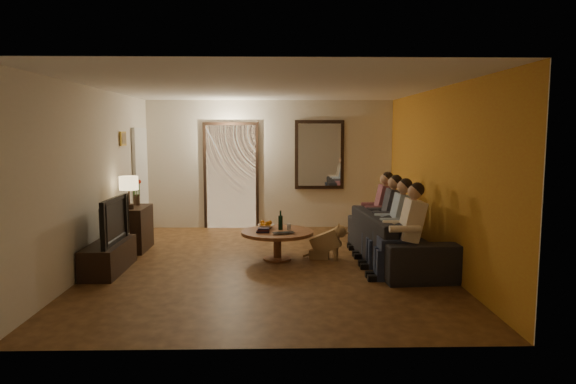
{
  "coord_description": "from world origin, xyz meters",
  "views": [
    {
      "loc": [
        0.12,
        -7.47,
        1.96
      ],
      "look_at": [
        0.3,
        0.3,
        1.05
      ],
      "focal_mm": 32.0,
      "sensor_mm": 36.0,
      "label": 1
    }
  ],
  "objects_px": {
    "bowl": "(266,226)",
    "person_a": "(407,235)",
    "table_lamp": "(129,192)",
    "sofa": "(398,238)",
    "wine_bottle": "(281,220)",
    "person_b": "(396,227)",
    "tv_stand": "(109,257)",
    "tv": "(107,220)",
    "coffee_table": "(277,245)",
    "laptop": "(284,234)",
    "dresser": "(134,229)",
    "person_c": "(387,220)",
    "person_d": "(380,214)",
    "dog": "(326,241)"
  },
  "relations": [
    {
      "from": "dresser",
      "to": "tv",
      "type": "height_order",
      "value": "tv"
    },
    {
      "from": "tv",
      "to": "wine_bottle",
      "type": "height_order",
      "value": "tv"
    },
    {
      "from": "tv_stand",
      "to": "wine_bottle",
      "type": "relative_size",
      "value": 4.0
    },
    {
      "from": "tv",
      "to": "bowl",
      "type": "distance_m",
      "value": 2.37
    },
    {
      "from": "tv_stand",
      "to": "bowl",
      "type": "relative_size",
      "value": 4.78
    },
    {
      "from": "person_d",
      "to": "dog",
      "type": "xyz_separation_m",
      "value": [
        -0.97,
        -0.67,
        -0.32
      ]
    },
    {
      "from": "tv_stand",
      "to": "person_d",
      "type": "distance_m",
      "value": 4.33
    },
    {
      "from": "table_lamp",
      "to": "coffee_table",
      "type": "bearing_deg",
      "value": -11.53
    },
    {
      "from": "sofa",
      "to": "laptop",
      "type": "xyz_separation_m",
      "value": [
        -1.72,
        -0.09,
        0.09
      ]
    },
    {
      "from": "bowl",
      "to": "coffee_table",
      "type": "bearing_deg",
      "value": -50.71
    },
    {
      "from": "tv_stand",
      "to": "sofa",
      "type": "xyz_separation_m",
      "value": [
        4.21,
        0.42,
        0.17
      ]
    },
    {
      "from": "table_lamp",
      "to": "wine_bottle",
      "type": "bearing_deg",
      "value": -9.02
    },
    {
      "from": "table_lamp",
      "to": "tv",
      "type": "bearing_deg",
      "value": -90.0
    },
    {
      "from": "tv",
      "to": "person_c",
      "type": "distance_m",
      "value": 4.17
    },
    {
      "from": "sofa",
      "to": "person_b",
      "type": "distance_m",
      "value": 0.39
    },
    {
      "from": "table_lamp",
      "to": "tv",
      "type": "distance_m",
      "value": 1.13
    },
    {
      "from": "sofa",
      "to": "tv",
      "type": "bearing_deg",
      "value": 91.76
    },
    {
      "from": "sofa",
      "to": "coffee_table",
      "type": "distance_m",
      "value": 1.84
    },
    {
      "from": "dresser",
      "to": "coffee_table",
      "type": "distance_m",
      "value": 2.49
    },
    {
      "from": "person_d",
      "to": "coffee_table",
      "type": "relative_size",
      "value": 1.08
    },
    {
      "from": "dresser",
      "to": "sofa",
      "type": "xyz_separation_m",
      "value": [
        4.21,
        -0.9,
        0.01
      ]
    },
    {
      "from": "tv",
      "to": "bowl",
      "type": "height_order",
      "value": "tv"
    },
    {
      "from": "person_a",
      "to": "wine_bottle",
      "type": "height_order",
      "value": "person_a"
    },
    {
      "from": "tv_stand",
      "to": "sofa",
      "type": "height_order",
      "value": "sofa"
    },
    {
      "from": "bowl",
      "to": "person_a",
      "type": "bearing_deg",
      "value": -34.62
    },
    {
      "from": "person_b",
      "to": "wine_bottle",
      "type": "distance_m",
      "value": 1.77
    },
    {
      "from": "sofa",
      "to": "bowl",
      "type": "relative_size",
      "value": 9.88
    },
    {
      "from": "table_lamp",
      "to": "wine_bottle",
      "type": "relative_size",
      "value": 1.74
    },
    {
      "from": "sofa",
      "to": "coffee_table",
      "type": "xyz_separation_m",
      "value": [
        -1.82,
        0.19,
        -0.15
      ]
    },
    {
      "from": "dresser",
      "to": "bowl",
      "type": "distance_m",
      "value": 2.26
    },
    {
      "from": "laptop",
      "to": "coffee_table",
      "type": "bearing_deg",
      "value": 96.39
    },
    {
      "from": "table_lamp",
      "to": "bowl",
      "type": "distance_m",
      "value": 2.28
    },
    {
      "from": "sofa",
      "to": "person_d",
      "type": "relative_size",
      "value": 2.14
    },
    {
      "from": "tv",
      "to": "person_d",
      "type": "distance_m",
      "value": 4.32
    },
    {
      "from": "sofa",
      "to": "person_b",
      "type": "height_order",
      "value": "person_b"
    },
    {
      "from": "laptop",
      "to": "person_d",
      "type": "bearing_deg",
      "value": 18.08
    },
    {
      "from": "person_b",
      "to": "bowl",
      "type": "height_order",
      "value": "person_b"
    },
    {
      "from": "dresser",
      "to": "person_b",
      "type": "height_order",
      "value": "person_b"
    },
    {
      "from": "person_a",
      "to": "person_c",
      "type": "height_order",
      "value": "same"
    },
    {
      "from": "dresser",
      "to": "bowl",
      "type": "relative_size",
      "value": 3.15
    },
    {
      "from": "tv",
      "to": "coffee_table",
      "type": "height_order",
      "value": "tv"
    },
    {
      "from": "sofa",
      "to": "coffee_table",
      "type": "relative_size",
      "value": 2.31
    },
    {
      "from": "tv_stand",
      "to": "person_a",
      "type": "xyz_separation_m",
      "value": [
        4.11,
        -0.48,
        0.39
      ]
    },
    {
      "from": "person_c",
      "to": "sofa",
      "type": "bearing_deg",
      "value": -71.57
    },
    {
      "from": "tv_stand",
      "to": "tv",
      "type": "xyz_separation_m",
      "value": [
        0.0,
        0.0,
        0.53
      ]
    },
    {
      "from": "table_lamp",
      "to": "sofa",
      "type": "height_order",
      "value": "table_lamp"
    },
    {
      "from": "tv",
      "to": "wine_bottle",
      "type": "relative_size",
      "value": 3.6
    },
    {
      "from": "person_b",
      "to": "coffee_table",
      "type": "xyz_separation_m",
      "value": [
        -1.72,
        0.49,
        -0.38
      ]
    },
    {
      "from": "table_lamp",
      "to": "bowl",
      "type": "relative_size",
      "value": 2.08
    },
    {
      "from": "wine_bottle",
      "to": "person_b",
      "type": "bearing_deg",
      "value": -19.52
    }
  ]
}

